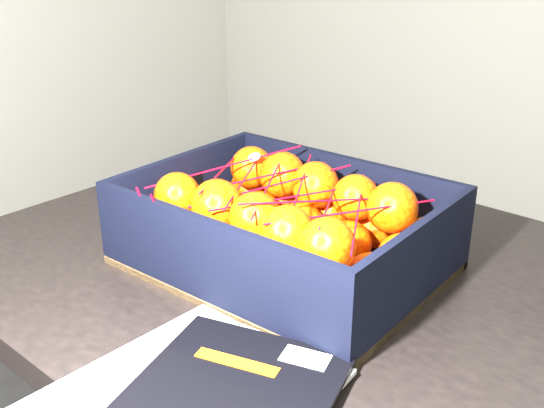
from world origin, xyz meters
The scene contains 5 objects.
table centered at (-0.13, 0.24, 0.65)m, with size 1.24×0.86×0.75m.
magazine_stack centered at (-0.11, -0.09, 0.76)m, with size 0.32×0.39×0.02m.
produce_crate centered at (-0.24, 0.22, 0.79)m, with size 0.44×0.33×0.13m.
clementine_heap centered at (-0.23, 0.22, 0.82)m, with size 0.42×0.31×0.13m.
mesh_net centered at (-0.24, 0.21, 0.87)m, with size 0.36×0.29×0.09m.
Camera 1 is at (0.29, -0.47, 1.21)m, focal length 42.62 mm.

